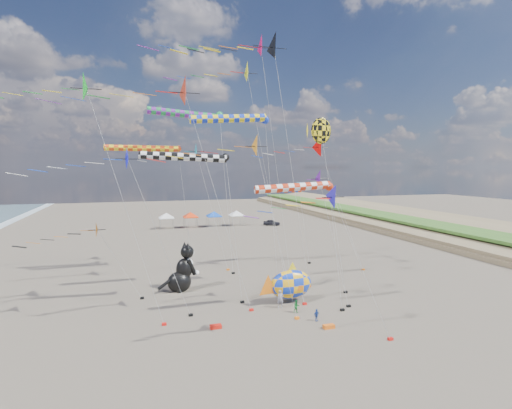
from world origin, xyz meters
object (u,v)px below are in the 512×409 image
at_px(person_adult, 280,299).
at_px(parked_car, 272,223).
at_px(child_green, 297,306).
at_px(cat_inflatable, 182,267).
at_px(fish_inflatable, 290,284).
at_px(child_blue, 316,315).

distance_m(person_adult, parked_car, 51.61).
height_order(person_adult, parked_car, person_adult).
distance_m(child_green, parked_car, 52.79).
relative_size(cat_inflatable, fish_inflatable, 0.89).
distance_m(fish_inflatable, child_blue, 5.05).
bearing_deg(person_adult, cat_inflatable, 136.54).
xyz_separation_m(person_adult, parked_car, (16.54, 48.89, -0.21)).
distance_m(person_adult, child_blue, 4.17).
bearing_deg(fish_inflatable, person_adult, -141.61).
relative_size(cat_inflatable, child_green, 4.40).
bearing_deg(child_green, cat_inflatable, 136.28).
xyz_separation_m(fish_inflatable, parked_car, (15.15, 47.79, -1.14)).
height_order(cat_inflatable, person_adult, cat_inflatable).
bearing_deg(child_green, parked_car, 75.92).
distance_m(cat_inflatable, person_adult, 11.21).
bearing_deg(cat_inflatable, parked_car, 43.04).
height_order(fish_inflatable, child_green, fish_inflatable).
distance_m(cat_inflatable, child_blue, 15.19).
bearing_deg(child_green, person_adult, 124.13).
distance_m(child_green, child_blue, 2.38).
xyz_separation_m(fish_inflatable, person_adult, (-1.39, -1.10, -0.93)).
xyz_separation_m(cat_inflatable, child_green, (8.78, -9.37, -1.92)).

